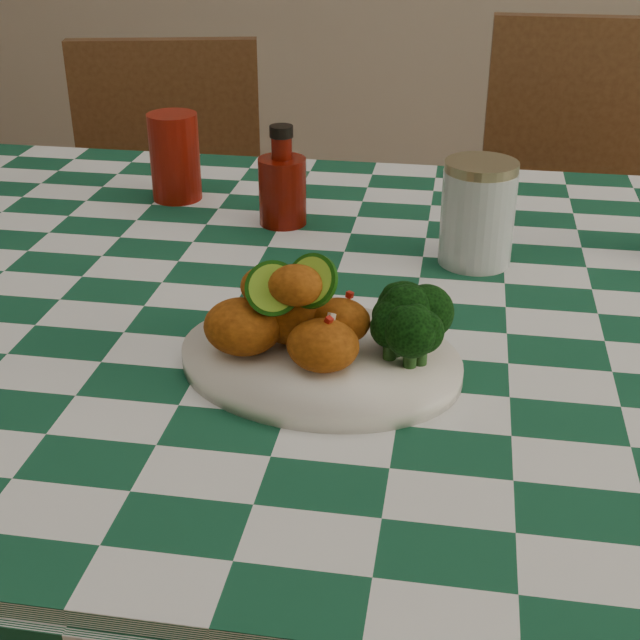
% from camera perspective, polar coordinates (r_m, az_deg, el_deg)
% --- Properties ---
extents(dining_table, '(1.66, 1.06, 0.79)m').
position_cam_1_polar(dining_table, '(1.27, 0.49, -14.52)').
color(dining_table, '#144B30').
rests_on(dining_table, ground).
extents(plate, '(0.32, 0.27, 0.02)m').
position_cam_1_polar(plate, '(0.89, 0.00, -2.62)').
color(plate, white).
rests_on(plate, dining_table).
extents(fried_chicken_pile, '(0.15, 0.11, 0.09)m').
position_cam_1_polar(fried_chicken_pile, '(0.87, -1.41, 0.69)').
color(fried_chicken_pile, '#B05611').
rests_on(fried_chicken_pile, plate).
extents(broccoli_side, '(0.09, 0.09, 0.07)m').
position_cam_1_polar(broccoli_side, '(0.88, 5.86, -0.30)').
color(broccoli_side, black).
rests_on(broccoli_side, plate).
extents(red_tumbler, '(0.08, 0.08, 0.13)m').
position_cam_1_polar(red_tumbler, '(1.36, -9.28, 10.26)').
color(red_tumbler, maroon).
rests_on(red_tumbler, dining_table).
extents(ketchup_bottle, '(0.07, 0.07, 0.14)m').
position_cam_1_polar(ketchup_bottle, '(1.24, -2.43, 9.21)').
color(ketchup_bottle, '#620E04').
rests_on(ketchup_bottle, dining_table).
extents(mason_jar, '(0.11, 0.11, 0.13)m').
position_cam_1_polar(mason_jar, '(1.13, 10.07, 6.75)').
color(mason_jar, '#B2BCBA').
rests_on(mason_jar, dining_table).
extents(wooden_chair_left, '(0.49, 0.51, 0.90)m').
position_cam_1_polar(wooden_chair_left, '(1.98, -9.69, 3.39)').
color(wooden_chair_left, '#472814').
rests_on(wooden_chair_left, ground).
extents(wooden_chair_right, '(0.45, 0.47, 0.98)m').
position_cam_1_polar(wooden_chair_right, '(1.82, 16.89, 1.68)').
color(wooden_chair_right, '#472814').
rests_on(wooden_chair_right, ground).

